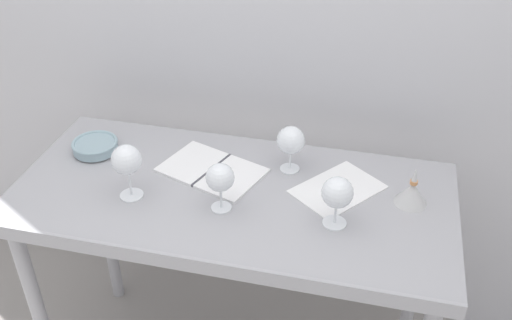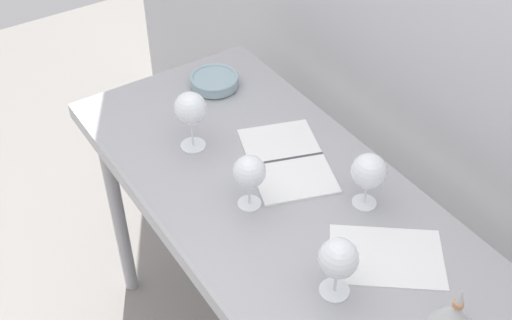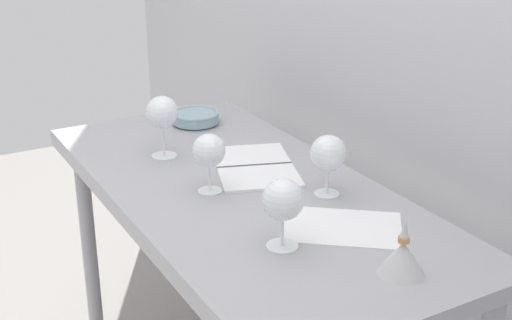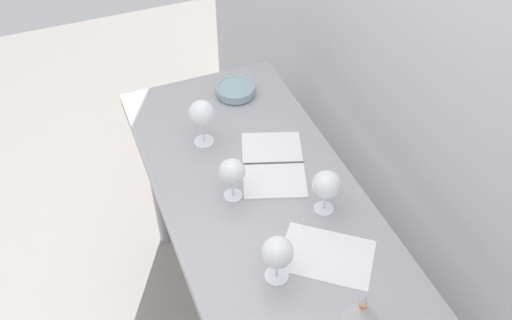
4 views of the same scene
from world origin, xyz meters
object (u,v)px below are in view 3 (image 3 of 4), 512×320
wine_glass_near_right (283,202)px  decanter_funnel (402,257)px  open_notebook (255,166)px  wine_glass_near_center (209,152)px  tasting_bowl (196,117)px  tasting_sheet_upper (342,227)px  wine_glass_near_left (162,114)px  wine_glass_far_right (328,155)px

wine_glass_near_right → decanter_funnel: size_ratio=1.27×
open_notebook → decanter_funnel: (0.65, -0.02, 0.03)m
wine_glass_near_right → open_notebook: bearing=158.1°
wine_glass_near_center → decanter_funnel: (0.56, 0.16, -0.07)m
open_notebook → tasting_bowl: bearing=-163.0°
tasting_bowl → decanter_funnel: bearing=-2.0°
wine_glass_near_center → tasting_bowl: (-0.52, 0.20, -0.09)m
tasting_sheet_upper → wine_glass_near_right: bearing=-48.5°
wine_glass_near_left → open_notebook: bearing=42.4°
wine_glass_far_right → tasting_sheet_upper: 0.22m
wine_glass_near_right → wine_glass_near_left: 0.64m
wine_glass_near_center → tasting_sheet_upper: 0.40m
open_notebook → wine_glass_far_right: bearing=35.4°
wine_glass_near_center → wine_glass_far_right: (0.16, 0.25, 0.00)m
tasting_sheet_upper → tasting_bowl: size_ratio=1.72×
wine_glass_near_left → wine_glass_far_right: wine_glass_near_left is taller
wine_glass_near_right → tasting_sheet_upper: (-0.01, 0.17, -0.11)m
tasting_bowl → wine_glass_near_right: bearing=-12.6°
wine_glass_far_right → decanter_funnel: wine_glass_far_right is taller
wine_glass_near_right → wine_glass_far_right: (-0.18, 0.25, 0.00)m
wine_glass_near_center → wine_glass_near_left: 0.29m
wine_glass_near_right → wine_glass_far_right: 0.31m
open_notebook → tasting_bowl: tasting_bowl is taller
wine_glass_near_left → wine_glass_far_right: bearing=29.6°
tasting_bowl → wine_glass_far_right: bearing=4.4°
tasting_sheet_upper → decanter_funnel: (0.23, -0.02, 0.04)m
wine_glass_near_right → open_notebook: (-0.43, 0.17, -0.11)m
tasting_sheet_upper → wine_glass_near_left: bearing=-125.6°
wine_glass_near_right → tasting_bowl: 0.89m
wine_glass_near_right → wine_glass_far_right: size_ratio=1.00×
wine_glass_near_left → tasting_bowl: (-0.22, 0.21, -0.11)m
open_notebook → wine_glass_near_right: bearing=-2.5°
wine_glass_near_left → tasting_sheet_upper: size_ratio=0.67×
wine_glass_far_right → tasting_sheet_upper: bearing=-23.8°
tasting_sheet_upper → decanter_funnel: 0.23m
wine_glass_far_right → wine_glass_near_left: bearing=-150.4°
tasting_bowl → open_notebook: bearing=-2.5°
wine_glass_near_center → tasting_sheet_upper: wine_glass_near_center is taller
open_notebook → tasting_sheet_upper: open_notebook is taller
wine_glass_near_right → open_notebook: 0.48m
wine_glass_near_right → tasting_bowl: bearing=167.4°
open_notebook → tasting_sheet_upper: 0.42m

